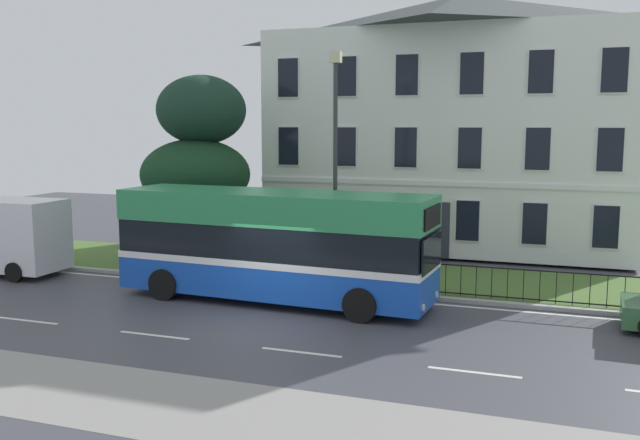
{
  "coord_description": "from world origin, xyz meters",
  "views": [
    {
      "loc": [
        7.66,
        -16.54,
        5.33
      ],
      "look_at": [
        0.55,
        3.63,
        2.37
      ],
      "focal_mm": 39.14,
      "sensor_mm": 36.0,
      "label": 1
    }
  ],
  "objects_px": {
    "evergreen_tree": "(205,192)",
    "street_lamp_post": "(335,154)",
    "litter_bin": "(409,270)",
    "single_decker_bus": "(274,244)",
    "white_panel_van": "(2,236)",
    "georgian_townhouse": "(457,119)"
  },
  "relations": [
    {
      "from": "evergreen_tree",
      "to": "litter_bin",
      "type": "height_order",
      "value": "evergreen_tree"
    },
    {
      "from": "georgian_townhouse",
      "to": "street_lamp_post",
      "type": "xyz_separation_m",
      "value": [
        -2.39,
        -10.17,
        -1.17
      ]
    },
    {
      "from": "white_panel_van",
      "to": "litter_bin",
      "type": "relative_size",
      "value": 4.46
    },
    {
      "from": "single_decker_bus",
      "to": "white_panel_van",
      "type": "distance_m",
      "value": 10.68
    },
    {
      "from": "white_panel_van",
      "to": "street_lamp_post",
      "type": "bearing_deg",
      "value": -169.62
    },
    {
      "from": "evergreen_tree",
      "to": "litter_bin",
      "type": "distance_m",
      "value": 8.8
    },
    {
      "from": "evergreen_tree",
      "to": "street_lamp_post",
      "type": "xyz_separation_m",
      "value": [
        5.87,
        -1.92,
        1.62
      ]
    },
    {
      "from": "georgian_townhouse",
      "to": "litter_bin",
      "type": "bearing_deg",
      "value": -89.48
    },
    {
      "from": "georgian_townhouse",
      "to": "white_panel_van",
      "type": "xyz_separation_m",
      "value": [
        -14.13,
        -12.4,
        -4.18
      ]
    },
    {
      "from": "single_decker_bus",
      "to": "street_lamp_post",
      "type": "bearing_deg",
      "value": 70.84
    },
    {
      "from": "georgian_townhouse",
      "to": "litter_bin",
      "type": "height_order",
      "value": "georgian_townhouse"
    },
    {
      "from": "evergreen_tree",
      "to": "street_lamp_post",
      "type": "relative_size",
      "value": 1.02
    },
    {
      "from": "white_panel_van",
      "to": "litter_bin",
      "type": "distance_m",
      "value": 14.42
    },
    {
      "from": "georgian_townhouse",
      "to": "single_decker_bus",
      "type": "relative_size",
      "value": 1.54
    },
    {
      "from": "georgian_townhouse",
      "to": "street_lamp_post",
      "type": "bearing_deg",
      "value": -103.23
    },
    {
      "from": "georgian_townhouse",
      "to": "white_panel_van",
      "type": "height_order",
      "value": "georgian_townhouse"
    },
    {
      "from": "evergreen_tree",
      "to": "single_decker_bus",
      "type": "xyz_separation_m",
      "value": [
        4.79,
        -4.53,
        -1.01
      ]
    },
    {
      "from": "street_lamp_post",
      "to": "evergreen_tree",
      "type": "bearing_deg",
      "value": 161.86
    },
    {
      "from": "georgian_townhouse",
      "to": "white_panel_van",
      "type": "distance_m",
      "value": 19.26
    },
    {
      "from": "litter_bin",
      "to": "white_panel_van",
      "type": "bearing_deg",
      "value": -170.82
    },
    {
      "from": "georgian_townhouse",
      "to": "street_lamp_post",
      "type": "relative_size",
      "value": 2.01
    },
    {
      "from": "georgian_townhouse",
      "to": "single_decker_bus",
      "type": "height_order",
      "value": "georgian_townhouse"
    }
  ]
}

